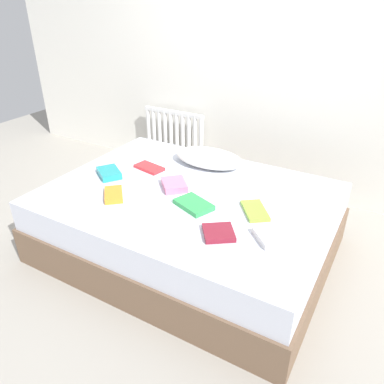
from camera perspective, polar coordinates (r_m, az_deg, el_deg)
ground_plane at (r=2.93m, az=-0.50°, el=-8.69°), size 8.00×8.00×0.00m
back_wall at (r=3.58m, az=11.34°, el=22.10°), size 6.00×0.10×2.80m
bed at (r=2.78m, az=-0.52°, el=-4.64°), size 2.00×1.50×0.50m
radiator at (r=4.06m, az=-2.76°, el=8.48°), size 0.71×0.04×0.56m
pillow at (r=3.06m, az=2.58°, el=5.22°), size 0.58×0.34×0.12m
textbook_pink at (r=2.71m, az=-2.71°, el=1.10°), size 0.26×0.26×0.05m
textbook_orange at (r=2.65m, az=-11.83°, el=-0.38°), size 0.23×0.24×0.04m
textbook_maroon at (r=2.21m, az=4.06°, el=-6.19°), size 0.25×0.25×0.03m
textbook_lime at (r=2.45m, az=9.55°, el=-2.81°), size 0.26×0.28×0.02m
textbook_green at (r=2.47m, az=0.26°, el=-1.92°), size 0.29×0.24×0.03m
textbook_red at (r=3.02m, az=-6.52°, el=3.71°), size 0.26×0.17×0.02m
textbook_teal at (r=2.95m, az=-12.50°, el=2.85°), size 0.26×0.24×0.05m
textbook_white at (r=2.21m, az=11.87°, el=-6.69°), size 0.24×0.24×0.04m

